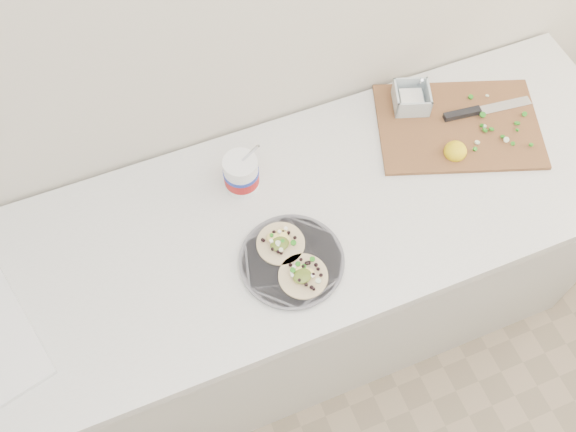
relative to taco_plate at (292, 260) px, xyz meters
name	(u,v)px	position (x,y,z in m)	size (l,w,h in m)	color
counter	(233,302)	(-0.15, 0.14, -0.47)	(2.44, 0.66, 0.90)	beige
taco_plate	(292,260)	(0.00, 0.00, 0.00)	(0.27, 0.27, 0.04)	#5B5A62
tub	(242,172)	(-0.03, 0.27, 0.05)	(0.10, 0.10, 0.22)	white
cutboard	(456,120)	(0.61, 0.24, 0.00)	(0.55, 0.46, 0.07)	brown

